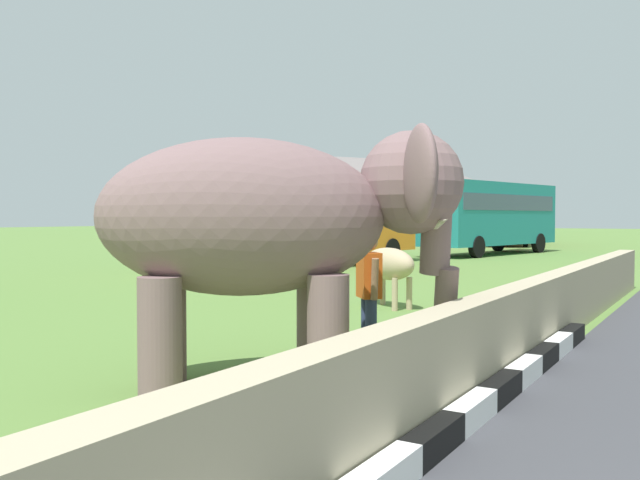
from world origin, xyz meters
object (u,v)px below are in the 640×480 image
bus_red (508,213)px  cow_near (387,265)px  bus_teal (489,212)px  elephant (277,220)px  person_handler (369,289)px  bus_orange (320,211)px

bus_red → cow_near: size_ratio=5.33×
bus_teal → cow_near: 20.74m
bus_teal → cow_near: bus_teal is taller
elephant → person_handler: elephant is taller
elephant → bus_teal: bus_teal is taller
person_handler → cow_near: size_ratio=0.89×
bus_red → cow_near: bearing=-168.5°
bus_teal → bus_red: bearing=11.3°
elephant → bus_teal: 27.38m
bus_orange → bus_teal: size_ratio=0.98×
bus_orange → person_handler: bearing=-146.4°
bus_red → cow_near: bus_red is taller
person_handler → bus_red: bus_red is taller
bus_teal → bus_red: same height
bus_teal → bus_red: (11.85, 2.37, 0.00)m
person_handler → elephant: bearing=171.3°
bus_orange → bus_red: (23.07, -0.59, 0.00)m
person_handler → cow_near: person_handler is taller
bus_teal → bus_red: size_ratio=0.99×
bus_orange → cow_near: size_ratio=5.18×
elephant → cow_near: (6.44, 1.77, -0.95)m
bus_teal → cow_near: (-20.27, -4.19, -1.21)m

